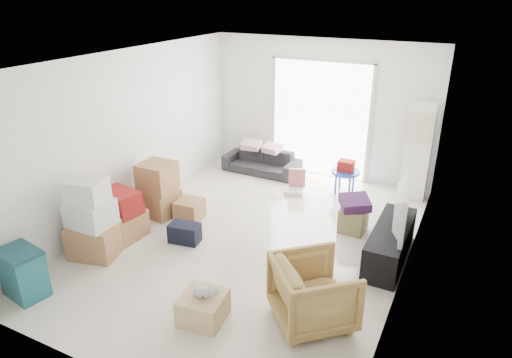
{
  "coord_description": "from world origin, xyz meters",
  "views": [
    {
      "loc": [
        2.79,
        -5.42,
        3.6
      ],
      "look_at": [
        -0.02,
        0.2,
        0.92
      ],
      "focal_mm": 32.0,
      "sensor_mm": 36.0,
      "label": 1
    }
  ],
  "objects_px": {
    "tv_console": "(390,243)",
    "sofa": "(262,158)",
    "storage_bins": "(23,273)",
    "kids_table": "(346,170)",
    "wood_crate": "(203,308)",
    "television": "(393,223)",
    "ottoman": "(353,220)",
    "armchair": "(314,289)",
    "ac_tower": "(417,152)"
  },
  "relations": [
    {
      "from": "ac_tower",
      "to": "storage_bins",
      "type": "xyz_separation_m",
      "value": [
        -3.85,
        -5.13,
        -0.56
      ]
    },
    {
      "from": "television",
      "to": "ac_tower",
      "type": "bearing_deg",
      "value": -7.13
    },
    {
      "from": "kids_table",
      "to": "wood_crate",
      "type": "xyz_separation_m",
      "value": [
        -0.45,
        -4.14,
        -0.3
      ]
    },
    {
      "from": "ac_tower",
      "to": "sofa",
      "type": "bearing_deg",
      "value": -177.13
    },
    {
      "from": "ac_tower",
      "to": "wood_crate",
      "type": "xyz_separation_m",
      "value": [
        -1.61,
        -4.53,
        -0.71
      ]
    },
    {
      "from": "sofa",
      "to": "television",
      "type": "bearing_deg",
      "value": -34.19
    },
    {
      "from": "ac_tower",
      "to": "wood_crate",
      "type": "distance_m",
      "value": 4.86
    },
    {
      "from": "television",
      "to": "kids_table",
      "type": "height_order",
      "value": "television"
    },
    {
      "from": "sofa",
      "to": "ottoman",
      "type": "relative_size",
      "value": 4.05
    },
    {
      "from": "storage_bins",
      "to": "wood_crate",
      "type": "bearing_deg",
      "value": 14.99
    },
    {
      "from": "ac_tower",
      "to": "kids_table",
      "type": "height_order",
      "value": "ac_tower"
    },
    {
      "from": "tv_console",
      "to": "sofa",
      "type": "relative_size",
      "value": 0.96
    },
    {
      "from": "armchair",
      "to": "sofa",
      "type": "bearing_deg",
      "value": -8.62
    },
    {
      "from": "armchair",
      "to": "wood_crate",
      "type": "height_order",
      "value": "armchair"
    },
    {
      "from": "storage_bins",
      "to": "ottoman",
      "type": "bearing_deg",
      "value": 46.65
    },
    {
      "from": "television",
      "to": "storage_bins",
      "type": "distance_m",
      "value": 4.84
    },
    {
      "from": "television",
      "to": "armchair",
      "type": "distance_m",
      "value": 1.8
    },
    {
      "from": "armchair",
      "to": "kids_table",
      "type": "distance_m",
      "value": 3.66
    },
    {
      "from": "armchair",
      "to": "ottoman",
      "type": "relative_size",
      "value": 2.22
    },
    {
      "from": "ac_tower",
      "to": "sofa",
      "type": "xyz_separation_m",
      "value": [
        -2.99,
        -0.15,
        -0.57
      ]
    },
    {
      "from": "wood_crate",
      "to": "television",
      "type": "bearing_deg",
      "value": 53.74
    },
    {
      "from": "ac_tower",
      "to": "television",
      "type": "bearing_deg",
      "value": -88.74
    },
    {
      "from": "ac_tower",
      "to": "ottoman",
      "type": "relative_size",
      "value": 4.47
    },
    {
      "from": "storage_bins",
      "to": "kids_table",
      "type": "height_order",
      "value": "kids_table"
    },
    {
      "from": "tv_console",
      "to": "television",
      "type": "bearing_deg",
      "value": 0.0
    },
    {
      "from": "ac_tower",
      "to": "tv_console",
      "type": "bearing_deg",
      "value": -88.74
    },
    {
      "from": "storage_bins",
      "to": "ottoman",
      "type": "distance_m",
      "value": 4.7
    },
    {
      "from": "ac_tower",
      "to": "ottoman",
      "type": "distance_m",
      "value": 1.95
    },
    {
      "from": "ac_tower",
      "to": "kids_table",
      "type": "bearing_deg",
      "value": -161.22
    },
    {
      "from": "television",
      "to": "ottoman",
      "type": "xyz_separation_m",
      "value": [
        -0.67,
        0.55,
        -0.38
      ]
    },
    {
      "from": "tv_console",
      "to": "sofa",
      "type": "bearing_deg",
      "value": 145.07
    },
    {
      "from": "sofa",
      "to": "kids_table",
      "type": "distance_m",
      "value": 1.85
    },
    {
      "from": "ottoman",
      "to": "wood_crate",
      "type": "distance_m",
      "value": 2.98
    },
    {
      "from": "ac_tower",
      "to": "storage_bins",
      "type": "distance_m",
      "value": 6.44
    },
    {
      "from": "ottoman",
      "to": "wood_crate",
      "type": "height_order",
      "value": "ottoman"
    },
    {
      "from": "tv_console",
      "to": "ottoman",
      "type": "distance_m",
      "value": 0.87
    },
    {
      "from": "wood_crate",
      "to": "ac_tower",
      "type": "bearing_deg",
      "value": 70.45
    },
    {
      "from": "armchair",
      "to": "tv_console",
      "type": "bearing_deg",
      "value": -58.81
    },
    {
      "from": "television",
      "to": "storage_bins",
      "type": "height_order",
      "value": "television"
    },
    {
      "from": "tv_console",
      "to": "wood_crate",
      "type": "distance_m",
      "value": 2.81
    },
    {
      "from": "sofa",
      "to": "kids_table",
      "type": "relative_size",
      "value": 2.43
    },
    {
      "from": "television",
      "to": "tv_console",
      "type": "bearing_deg",
      "value": -0.0
    },
    {
      "from": "kids_table",
      "to": "armchair",
      "type": "bearing_deg",
      "value": -79.21
    },
    {
      "from": "ac_tower",
      "to": "television",
      "type": "relative_size",
      "value": 1.53
    },
    {
      "from": "kids_table",
      "to": "wood_crate",
      "type": "height_order",
      "value": "kids_table"
    },
    {
      "from": "sofa",
      "to": "storage_bins",
      "type": "xyz_separation_m",
      "value": [
        -0.86,
        -4.98,
        0.01
      ]
    },
    {
      "from": "television",
      "to": "kids_table",
      "type": "distance_m",
      "value": 2.24
    },
    {
      "from": "television",
      "to": "wood_crate",
      "type": "distance_m",
      "value": 2.84
    },
    {
      "from": "tv_console",
      "to": "armchair",
      "type": "xyz_separation_m",
      "value": [
        -0.52,
        -1.71,
        0.18
      ]
    },
    {
      "from": "television",
      "to": "sofa",
      "type": "xyz_separation_m",
      "value": [
        -3.04,
        2.12,
        -0.27
      ]
    }
  ]
}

